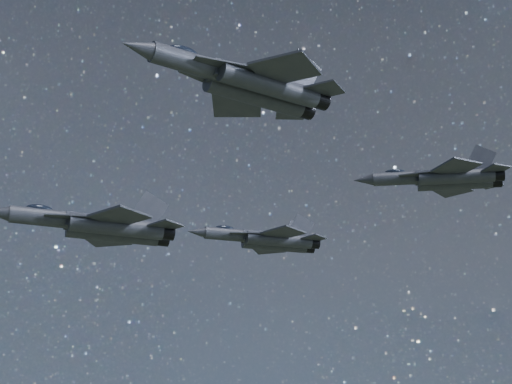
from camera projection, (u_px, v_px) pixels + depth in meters
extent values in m
cylinder|color=#30323C|center=(52.00, 218.00, 84.46)|extent=(8.42, 3.16, 1.74)
ellipsoid|color=black|center=(39.00, 209.00, 84.34)|extent=(2.81, 1.62, 0.86)
cube|color=#30323C|center=(110.00, 225.00, 86.24)|extent=(9.28, 3.25, 1.45)
cylinder|color=#30323C|center=(117.00, 227.00, 85.22)|extent=(9.51, 3.35, 1.74)
cylinder|color=#30323C|center=(112.00, 233.00, 87.19)|extent=(9.51, 3.35, 1.74)
cylinder|color=black|center=(167.00, 232.00, 86.82)|extent=(1.71, 1.83, 1.60)
cylinder|color=black|center=(161.00, 238.00, 88.78)|extent=(1.71, 1.83, 1.60)
cube|color=#30323C|center=(75.00, 217.00, 83.71)|extent=(5.81, 1.32, 0.13)
cube|color=#30323C|center=(70.00, 226.00, 86.36)|extent=(5.84, 3.23, 0.13)
cube|color=#30323C|center=(120.00, 216.00, 82.87)|extent=(6.35, 6.39, 0.22)
cube|color=#30323C|center=(106.00, 239.00, 89.56)|extent=(5.71, 6.02, 0.22)
cube|color=#30323C|center=(166.00, 225.00, 85.48)|extent=(3.75, 3.78, 0.17)
cube|color=#30323C|center=(154.00, 240.00, 90.00)|extent=(3.36, 3.49, 0.17)
cube|color=#30323C|center=(150.00, 210.00, 86.73)|extent=(3.88, 0.67, 3.96)
cube|color=#30323C|center=(144.00, 218.00, 89.19)|extent=(3.79, 1.16, 3.96)
cylinder|color=#30323C|center=(234.00, 235.00, 100.94)|extent=(7.11, 2.21, 1.47)
cone|color=#30323C|center=(196.00, 232.00, 99.81)|extent=(2.39, 1.55, 1.32)
ellipsoid|color=black|center=(225.00, 229.00, 100.91)|extent=(2.34, 1.22, 0.73)
cube|color=#30323C|center=(274.00, 239.00, 102.14)|extent=(7.85, 2.23, 1.23)
cylinder|color=#30323C|center=(279.00, 240.00, 101.24)|extent=(8.05, 2.31, 1.47)
cylinder|color=#30323C|center=(274.00, 245.00, 102.94)|extent=(8.05, 2.31, 1.47)
cylinder|color=black|center=(314.00, 243.00, 102.32)|extent=(1.36, 1.48, 1.36)
cylinder|color=black|center=(309.00, 247.00, 104.02)|extent=(1.36, 1.48, 1.36)
cube|color=#30323C|center=(251.00, 234.00, 100.17)|extent=(4.98, 1.46, 0.11)
cube|color=#30323C|center=(245.00, 240.00, 102.47)|extent=(5.00, 2.44, 0.11)
cube|color=#30323C|center=(283.00, 233.00, 99.21)|extent=(5.33, 5.41, 0.19)
cube|color=#30323C|center=(268.00, 248.00, 105.01)|extent=(5.00, 5.22, 0.19)
cube|color=#30323C|center=(314.00, 238.00, 101.18)|extent=(3.15, 3.19, 0.14)
cube|color=#30323C|center=(303.00, 249.00, 105.10)|extent=(2.94, 3.04, 0.14)
cube|color=#30323C|center=(301.00, 227.00, 102.34)|extent=(3.29, 0.51, 3.36)
cube|color=#30323C|center=(295.00, 233.00, 104.47)|extent=(3.25, 0.76, 3.36)
cylinder|color=#30323C|center=(197.00, 65.00, 61.00)|extent=(7.28, 4.22, 1.53)
cone|color=#30323C|center=(137.00, 47.00, 58.66)|extent=(2.70, 2.18, 1.37)
ellipsoid|color=black|center=(183.00, 52.00, 60.67)|extent=(2.55, 1.85, 0.75)
cube|color=#30323C|center=(258.00, 84.00, 63.52)|extent=(7.98, 4.47, 1.27)
cylinder|color=#30323C|center=(269.00, 85.00, 62.78)|extent=(8.18, 4.60, 1.53)
cylinder|color=#30323C|center=(255.00, 95.00, 64.33)|extent=(8.18, 4.60, 1.53)
cylinder|color=black|center=(319.00, 100.00, 65.02)|extent=(1.72, 1.79, 1.41)
cylinder|color=black|center=(304.00, 109.00, 66.58)|extent=(1.72, 1.79, 1.41)
cube|color=#30323C|center=(228.00, 65.00, 60.79)|extent=(5.21, 2.10, 0.12)
cube|color=#30323C|center=(210.00, 80.00, 62.88)|extent=(4.83, 3.73, 0.12)
cube|color=#30323C|center=(285.00, 69.00, 60.89)|extent=(5.59, 5.47, 0.20)
cube|color=#30323C|center=(237.00, 104.00, 66.17)|extent=(4.35, 4.76, 0.20)
cube|color=#30323C|center=(325.00, 90.00, 63.89)|extent=(3.31, 3.28, 0.15)
cube|color=#30323C|center=(291.00, 112.00, 67.46)|extent=(2.54, 2.71, 0.15)
cube|color=#30323C|center=(302.00, 71.00, 64.66)|extent=(3.29, 1.21, 3.49)
cube|color=#30323C|center=(284.00, 84.00, 66.60)|extent=(3.09, 1.71, 3.49)
cylinder|color=#30323C|center=(406.00, 178.00, 86.95)|extent=(6.67, 3.20, 1.38)
cone|color=#30323C|center=(364.00, 180.00, 87.45)|extent=(2.39, 1.80, 1.24)
ellipsoid|color=black|center=(395.00, 173.00, 87.31)|extent=(2.28, 1.49, 0.68)
cube|color=#30323C|center=(452.00, 176.00, 86.39)|extent=(7.34, 3.35, 1.15)
cylinder|color=#30323C|center=(456.00, 177.00, 85.39)|extent=(7.52, 3.45, 1.38)
cylinder|color=#30323C|center=(455.00, 183.00, 87.03)|extent=(7.52, 3.45, 1.38)
cylinder|color=black|center=(498.00, 175.00, 84.90)|extent=(1.47, 1.55, 1.27)
cylinder|color=black|center=(496.00, 181.00, 86.55)|extent=(1.47, 1.55, 1.27)
cube|color=#30323C|center=(422.00, 174.00, 85.61)|extent=(4.53, 3.00, 0.11)
cube|color=#30323C|center=(421.00, 183.00, 87.83)|extent=(4.68, 1.42, 0.11)
cube|color=#30323C|center=(456.00, 167.00, 83.50)|extent=(4.25, 4.56, 0.18)
cube|color=#30323C|center=(451.00, 189.00, 89.09)|extent=(5.08, 5.04, 0.18)
cube|color=#30323C|center=(496.00, 169.00, 83.94)|extent=(2.49, 2.62, 0.13)
cube|color=#30323C|center=(491.00, 184.00, 87.72)|extent=(3.01, 3.00, 0.13)
cube|color=#30323C|center=(481.00, 159.00, 85.47)|extent=(2.92, 1.25, 3.15)
cube|color=#30323C|center=(479.00, 167.00, 87.52)|extent=(3.05, 0.78, 3.15)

